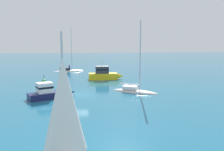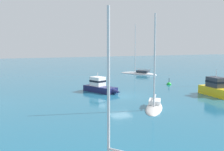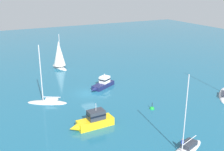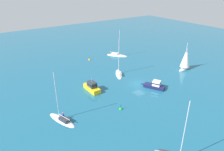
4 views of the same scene
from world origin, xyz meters
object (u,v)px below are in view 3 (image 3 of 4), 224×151
(powerboat, at_px, (103,84))
(launch, at_px, (94,121))
(sloop_3, at_px, (185,150))
(channel_buoy, at_px, (152,109))
(sloop, at_px, (48,102))
(ketch, at_px, (59,55))

(powerboat, distance_m, launch, 15.01)
(sloop_3, xyz_separation_m, channel_buoy, (-3.13, -11.13, -0.16))
(sloop, distance_m, launch, 11.19)
(launch, height_order, channel_buoy, launch)
(sloop, bearing_deg, sloop_3, 147.70)
(sloop, xyz_separation_m, channel_buoy, (-13.79, 9.56, -0.20))
(launch, height_order, sloop_3, sloop_3)
(ketch, distance_m, powerboat, 16.35)
(sloop, height_order, channel_buoy, sloop)
(sloop, xyz_separation_m, powerboat, (-11.08, -2.40, 0.51))
(sloop, xyz_separation_m, launch, (-3.56, 10.59, 0.69))
(sloop_3, relative_size, channel_buoy, 7.02)
(powerboat, relative_size, sloop_3, 0.60)
(sloop, relative_size, channel_buoy, 7.06)
(sloop, bearing_deg, ketch, -82.08)
(powerboat, xyz_separation_m, sloop_3, (0.43, 23.10, -0.56))
(ketch, distance_m, sloop, 19.90)
(launch, bearing_deg, channel_buoy, -176.08)
(powerboat, relative_size, launch, 0.96)
(sloop, distance_m, sloop_3, 23.28)
(ketch, xyz_separation_m, sloop_3, (-3.10, 38.91, -2.78))
(launch, bearing_deg, sloop_3, 123.29)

